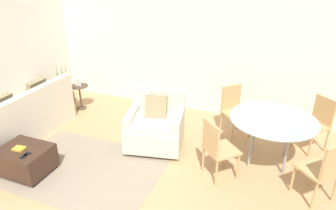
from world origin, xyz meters
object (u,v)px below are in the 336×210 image
(side_table, at_px, (80,93))
(couch, at_px, (21,120))
(dining_chair_near_left, at_px, (217,146))
(dining_chair_far_left, at_px, (234,107))
(ottoman, at_px, (26,159))
(dining_chair_far_right, at_px, (318,120))
(dining_table, at_px, (273,123))
(armchair, at_px, (156,126))
(tv_remote_secondary, at_px, (25,155))
(picture_frame, at_px, (78,82))
(book_stack, at_px, (19,149))
(potted_plant, at_px, (65,96))
(tv_remote_primary, at_px, (25,155))
(dining_chair_near_right, at_px, (324,168))

(side_table, bearing_deg, couch, -102.29)
(dining_chair_near_left, xyz_separation_m, dining_chair_far_left, (0.00, 1.36, 0.00))
(ottoman, xyz_separation_m, dining_chair_far_right, (3.97, 2.25, 0.29))
(dining_table, height_order, dining_chair_far_right, dining_chair_far_right)
(armchair, bearing_deg, tv_remote_secondary, -131.59)
(armchair, bearing_deg, couch, -166.23)
(tv_remote_secondary, distance_m, dining_chair_far_right, 4.49)
(picture_frame, bearing_deg, dining_chair_far_right, 1.63)
(ottoman, bearing_deg, armchair, 42.71)
(dining_chair_near_left, relative_size, dining_chair_far_right, 1.00)
(book_stack, xyz_separation_m, dining_chair_far_left, (2.65, 2.29, 0.10))
(ottoman, xyz_separation_m, dining_chair_near_left, (2.62, 0.90, 0.29))
(dining_chair_near_left, bearing_deg, dining_chair_far_right, 45.00)
(side_table, bearing_deg, potted_plant, 171.47)
(armchair, bearing_deg, potted_plant, 162.01)
(tv_remote_primary, distance_m, potted_plant, 2.63)
(ottoman, height_order, picture_frame, picture_frame)
(ottoman, relative_size, side_table, 1.36)
(side_table, bearing_deg, picture_frame, 90.00)
(couch, bearing_deg, ottoman, -42.29)
(potted_plant, bearing_deg, dining_chair_far_right, 0.67)
(dining_chair_near_left, height_order, dining_chair_near_right, same)
(ottoman, distance_m, dining_chair_far_left, 3.47)
(tv_remote_secondary, xyz_separation_m, potted_plant, (-1.22, 2.32, -0.22))
(tv_remote_secondary, height_order, potted_plant, potted_plant)
(tv_remote_primary, bearing_deg, dining_table, 28.45)
(couch, distance_m, dining_chair_near_left, 3.49)
(picture_frame, bearing_deg, dining_chair_near_left, -21.01)
(tv_remote_primary, height_order, picture_frame, picture_frame)
(tv_remote_primary, distance_m, picture_frame, 2.37)
(dining_chair_near_right, bearing_deg, ottoman, -167.30)
(tv_remote_secondary, bearing_deg, dining_chair_far_right, 31.92)
(ottoman, height_order, dining_chair_far_left, dining_chair_far_left)
(book_stack, distance_m, dining_table, 3.71)
(dining_chair_near_right, xyz_separation_m, dining_chair_far_right, (0.00, 1.36, 0.00))
(dining_chair_near_right, bearing_deg, dining_table, 135.00)
(armchair, distance_m, side_table, 2.20)
(picture_frame, bearing_deg, dining_table, -8.06)
(couch, relative_size, ottoman, 2.78)
(ottoman, bearing_deg, dining_chair_near_right, 12.70)
(book_stack, xyz_separation_m, side_table, (-0.55, 2.16, -0.06))
(potted_plant, xyz_separation_m, side_table, (0.47, -0.07, 0.17))
(dining_chair_near_right, bearing_deg, dining_chair_near_left, -180.00)
(ottoman, height_order, side_table, side_table)
(dining_chair_near_left, height_order, dining_chair_far_left, same)
(tv_remote_primary, xyz_separation_m, potted_plant, (-1.22, 2.32, -0.22))
(dining_chair_near_right, xyz_separation_m, dining_chair_far_left, (-1.36, 1.36, 0.00))
(potted_plant, bearing_deg, tv_remote_primary, -62.23)
(side_table, height_order, dining_chair_near_right, dining_chair_near_right)
(book_stack, height_order, picture_frame, picture_frame)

